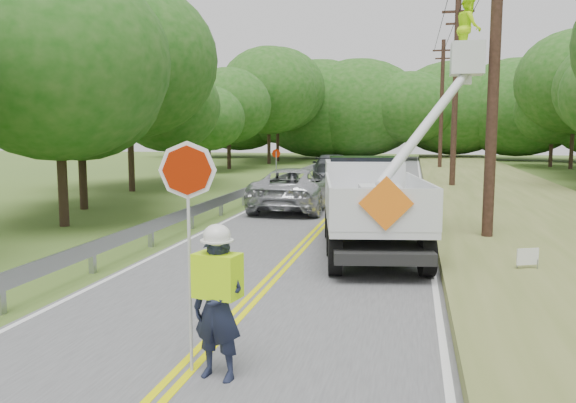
# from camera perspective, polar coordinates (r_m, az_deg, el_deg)

# --- Properties ---
(ground) EXTENTS (140.00, 140.00, 0.00)m
(ground) POSITION_cam_1_polar(r_m,az_deg,el_deg) (8.75, -8.59, -14.68)
(ground) COLOR #466027
(ground) RESTS_ON ground
(road) EXTENTS (7.20, 96.00, 0.03)m
(road) POSITION_cam_1_polar(r_m,az_deg,el_deg) (22.02, 4.39, -1.31)
(road) COLOR #4E4D50
(road) RESTS_ON ground
(guardrail) EXTENTS (0.18, 48.00, 0.77)m
(guardrail) POSITION_cam_1_polar(r_m,az_deg,el_deg) (23.69, -4.96, 0.60)
(guardrail) COLOR gray
(guardrail) RESTS_ON ground
(utility_poles) EXTENTS (1.60, 43.30, 10.00)m
(utility_poles) POSITION_cam_1_polar(r_m,az_deg,el_deg) (24.77, 17.28, 11.52)
(utility_poles) COLOR black
(utility_poles) RESTS_ON ground
(tall_grass_verge) EXTENTS (7.00, 96.00, 0.30)m
(tall_grass_verge) POSITION_cam_1_polar(r_m,az_deg,el_deg) (22.20, 22.88, -1.43)
(tall_grass_verge) COLOR #56632C
(tall_grass_verge) RESTS_ON ground
(treeline_left) EXTENTS (11.25, 56.35, 11.34)m
(treeline_left) POSITION_cam_1_polar(r_m,az_deg,el_deg) (40.02, -7.82, 11.18)
(treeline_left) COLOR #332319
(treeline_left) RESTS_ON ground
(treeline_horizon) EXTENTS (55.97, 14.03, 10.72)m
(treeline_horizon) POSITION_cam_1_polar(r_m,az_deg,el_deg) (63.94, 10.68, 9.05)
(treeline_horizon) COLOR #174F10
(treeline_horizon) RESTS_ON ground
(flagger) EXTENTS (1.18, 0.58, 3.08)m
(flagger) POSITION_cam_1_polar(r_m,az_deg,el_deg) (7.57, -7.01, -9.25)
(flagger) COLOR #191E33
(flagger) RESTS_ON road
(bucket_truck) EXTENTS (4.53, 7.15, 6.73)m
(bucket_truck) POSITION_cam_1_polar(r_m,az_deg,el_deg) (16.29, 8.55, 1.07)
(bucket_truck) COLOR black
(bucket_truck) RESTS_ON road
(suv_silver) EXTENTS (2.83, 6.05, 1.68)m
(suv_silver) POSITION_cam_1_polar(r_m,az_deg,el_deg) (23.38, 0.72, 1.29)
(suv_silver) COLOR #ACAEB3
(suv_silver) RESTS_ON road
(suv_darkgrey) EXTENTS (3.30, 6.16, 1.70)m
(suv_darkgrey) POSITION_cam_1_polar(r_m,az_deg,el_deg) (35.59, 4.33, 3.30)
(suv_darkgrey) COLOR #383C40
(suv_darkgrey) RESTS_ON road
(stop_sign_permanent) EXTENTS (0.47, 0.07, 2.20)m
(stop_sign_permanent) POSITION_cam_1_polar(r_m,az_deg,el_deg) (30.76, -1.17, 3.76)
(stop_sign_permanent) COLOR gray
(stop_sign_permanent) RESTS_ON ground
(yard_sign) EXTENTS (0.48, 0.23, 0.73)m
(yard_sign) POSITION_cam_1_polar(r_m,az_deg,el_deg) (13.33, 22.54, -5.16)
(yard_sign) COLOR white
(yard_sign) RESTS_ON ground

